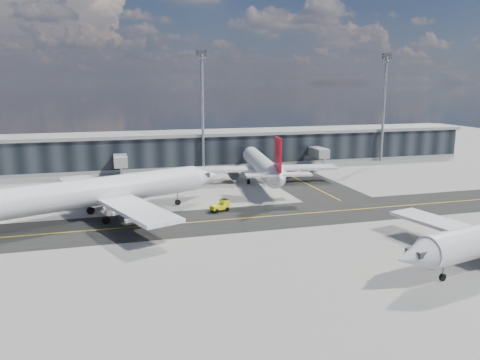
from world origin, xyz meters
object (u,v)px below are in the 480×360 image
(airliner_redtail, at_px, (262,166))
(airliner_af, at_px, (99,192))
(baggage_tug, at_px, (221,205))
(service_van, at_px, (307,168))

(airliner_redtail, bearing_deg, airliner_af, -142.65)
(baggage_tug, height_order, service_van, baggage_tug)
(airliner_af, bearing_deg, airliner_redtail, 97.90)
(airliner_af, xyz_separation_m, service_van, (48.41, 29.64, -3.65))
(airliner_af, relative_size, service_van, 8.36)
(airliner_redtail, height_order, service_van, airliner_redtail)
(baggage_tug, bearing_deg, airliner_af, -112.62)
(baggage_tug, bearing_deg, airliner_redtail, 125.17)
(airliner_af, xyz_separation_m, airliner_redtail, (33.06, 18.49, -0.49))
(airliner_af, height_order, baggage_tug, airliner_af)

